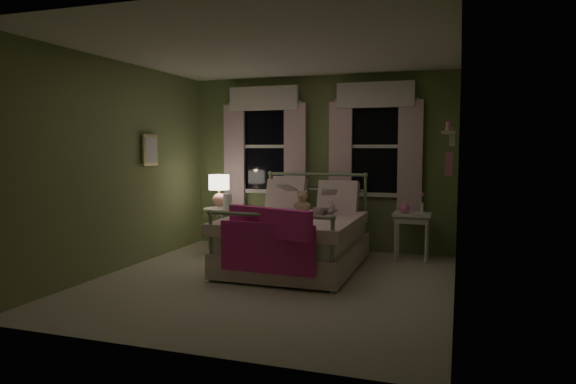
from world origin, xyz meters
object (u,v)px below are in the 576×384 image
(nightstand_left, at_px, (220,224))
(table_lamp, at_px, (219,187))
(teddy_bear, at_px, (303,204))
(child_left, at_px, (286,192))
(nightstand_right, at_px, (412,220))
(bed, at_px, (296,238))
(child_right, at_px, (326,192))

(nightstand_left, xyz_separation_m, table_lamp, (0.00, 0.00, 0.54))
(teddy_bear, bearing_deg, table_lamp, 167.73)
(child_left, xyz_separation_m, teddy_bear, (0.28, -0.16, -0.14))
(table_lamp, distance_m, nightstand_right, 2.78)
(bed, xyz_separation_m, nightstand_right, (1.37, 0.90, 0.17))
(bed, bearing_deg, child_left, 122.39)
(child_left, xyz_separation_m, nightstand_left, (-1.08, 0.14, -0.51))
(nightstand_right, bearing_deg, bed, -146.58)
(nightstand_left, bearing_deg, table_lamp, 90.00)
(child_left, height_order, table_lamp, child_left)
(child_left, xyz_separation_m, table_lamp, (-1.08, 0.14, 0.02))
(bed, bearing_deg, nightstand_right, 33.42)
(teddy_bear, xyz_separation_m, nightstand_left, (-1.36, 0.30, -0.37))
(nightstand_left, relative_size, table_lamp, 1.39)
(bed, xyz_separation_m, table_lamp, (-1.36, 0.57, 0.58))
(nightstand_right, bearing_deg, teddy_bear, -155.25)
(child_left, bearing_deg, bed, 121.69)
(table_lamp, relative_size, nightstand_right, 0.73)
(child_right, relative_size, nightstand_left, 1.16)
(bed, bearing_deg, teddy_bear, 88.85)
(teddy_bear, distance_m, nightstand_left, 1.45)
(teddy_bear, height_order, nightstand_right, teddy_bear)
(child_left, distance_m, nightstand_right, 1.75)
(nightstand_left, bearing_deg, teddy_bear, -12.27)
(child_right, bearing_deg, teddy_bear, 36.48)
(bed, relative_size, child_right, 2.71)
(child_left, relative_size, nightstand_left, 1.12)
(bed, distance_m, child_right, 0.77)
(child_right, height_order, table_lamp, child_right)
(bed, distance_m, teddy_bear, 0.50)
(teddy_bear, relative_size, nightstand_right, 0.50)
(child_left, bearing_deg, nightstand_right, -164.74)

